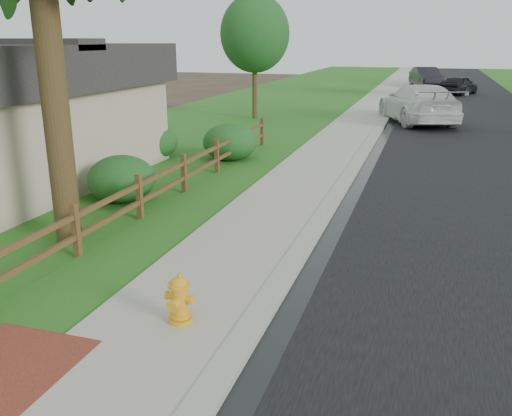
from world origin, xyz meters
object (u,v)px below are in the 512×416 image
(dark_car_mid, at_px, (459,85))
(ranch_fence, at_px, (163,182))
(fire_hydrant, at_px, (179,300))
(white_suv, at_px, (418,103))

(dark_car_mid, bearing_deg, ranch_fence, 99.52)
(ranch_fence, distance_m, fire_hydrant, 6.16)
(fire_hydrant, bearing_deg, dark_car_mid, 82.36)
(fire_hydrant, bearing_deg, ranch_fence, 119.01)
(dark_car_mid, bearing_deg, fire_hydrant, 105.77)
(fire_hydrant, height_order, dark_car_mid, dark_car_mid)
(ranch_fence, xyz_separation_m, dark_car_mid, (8.10, 32.76, 0.12))
(fire_hydrant, relative_size, white_suv, 0.12)
(white_suv, bearing_deg, dark_car_mid, -118.55)
(ranch_fence, relative_size, white_suv, 2.59)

